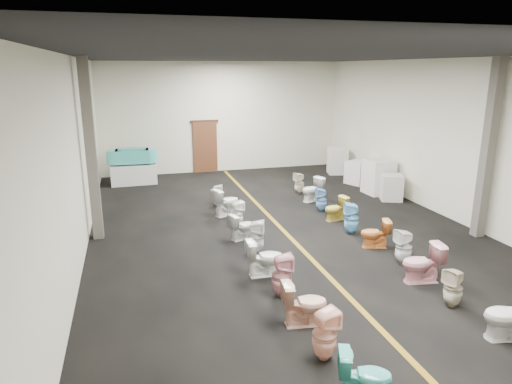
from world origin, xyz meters
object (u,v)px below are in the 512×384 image
bathtub (132,156)px  appliance_crate_d (338,161)px  toilet_left_3 (282,275)px  toilet_right_8 (321,200)px  toilet_right_4 (404,247)px  toilet_right_7 (336,209)px  toilet_right_3 (422,263)px  appliance_crate_c (358,173)px  display_table (134,174)px  toilet_left_6 (242,226)px  toilet_right_6 (352,218)px  appliance_crate_a (391,187)px  appliance_crate_b (378,177)px  toilet_right_1 (510,316)px  toilet_right_10 (299,183)px  toilet_left_8 (226,202)px  toilet_left_1 (325,335)px  toilet_left_2 (304,303)px  toilet_right_2 (453,288)px  toilet_left_5 (256,237)px  toilet_left_7 (237,214)px  toilet_left_0 (365,376)px  toilet_left_4 (265,258)px  toilet_left_9 (217,195)px  toilet_right_5 (375,234)px  toilet_right_9 (312,190)px

bathtub → appliance_crate_d: size_ratio=1.74×
toilet_left_3 → toilet_right_8: size_ratio=1.17×
toilet_right_4 → toilet_right_7: (-0.14, 3.18, -0.05)m
toilet_left_3 → toilet_right_3: bearing=-87.0°
appliance_crate_c → display_table: bearing=164.3°
toilet_left_6 → toilet_right_6: bearing=-117.0°
display_table → bathtub: 0.70m
appliance_crate_a → appliance_crate_b: (0.00, 0.85, 0.17)m
appliance_crate_c → bathtub: bearing=164.3°
toilet_left_3 → toilet_right_7: 4.86m
toilet_right_1 → toilet_right_10: toilet_right_1 is taller
toilet_left_8 → toilet_right_10: bearing=-83.1°
toilet_left_1 → toilet_right_8: toilet_left_1 is taller
appliance_crate_c → toilet_right_4: appliance_crate_c is taller
appliance_crate_a → toilet_right_1: appliance_crate_a is taller
appliance_crate_d → toilet_left_2: bearing=-118.1°
display_table → toilet_left_1: size_ratio=2.05×
toilet_left_3 → toilet_right_4: (3.08, 0.69, -0.03)m
toilet_right_1 → toilet_right_2: bearing=-159.6°
bathtub → toilet_right_3: size_ratio=2.25×
toilet_left_3 → toilet_right_7: bearing=-30.3°
toilet_left_3 → toilet_left_2: bearing=-170.7°
toilet_left_5 → toilet_left_6: (-0.08, 1.01, -0.07)m
toilet_left_2 → toilet_right_3: bearing=-66.7°
toilet_left_7 → toilet_right_6: toilet_right_6 is taller
appliance_crate_c → toilet_left_7: appliance_crate_c is taller
bathtub → toilet_left_5: bearing=-68.6°
appliance_crate_d → toilet_left_5: 9.14m
toilet_left_0 → toilet_left_4: bearing=24.0°
toilet_left_7 → bathtub: bearing=11.8°
toilet_right_3 → toilet_right_2: bearing=5.2°
toilet_right_2 → toilet_right_3: 1.01m
toilet_left_9 → toilet_right_8: (2.94, -1.44, 0.03)m
toilet_right_2 → toilet_right_7: size_ratio=1.08×
toilet_right_5 → toilet_right_8: (-0.08, 3.04, 0.01)m
toilet_left_8 → toilet_right_9: (3.03, 0.70, -0.02)m
toilet_left_1 → toilet_left_6: size_ratio=1.19×
appliance_crate_a → toilet_left_9: 5.74m
toilet_left_3 → toilet_right_2: (2.87, -1.21, -0.05)m
appliance_crate_c → toilet_right_3: 8.25m
toilet_left_9 → toilet_right_1: 9.08m
toilet_left_1 → toilet_right_1: bearing=-105.6°
toilet_left_6 → toilet_left_8: bearing=-20.1°
display_table → toilet_right_3: toilet_right_3 is taller
toilet_left_2 → toilet_left_5: toilet_left_5 is taller
toilet_left_0 → toilet_right_4: size_ratio=0.89×
appliance_crate_b → appliance_crate_d: 3.24m
toilet_right_1 → toilet_right_10: size_ratio=1.10×
bathtub → toilet_right_2: size_ratio=2.48×
appliance_crate_d → toilet_right_10: 3.68m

